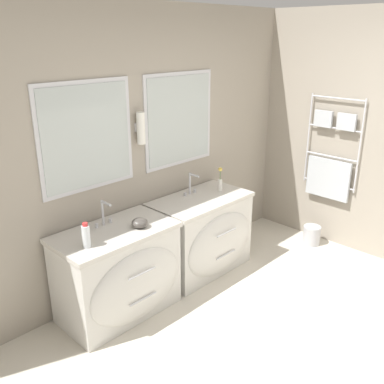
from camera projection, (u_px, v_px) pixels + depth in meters
ground_plane at (332, 366)px, 3.18m from camera, size 16.00×16.00×0.00m
wall_back at (149, 148)px, 4.05m from camera, size 5.39×0.16×2.60m
wall_right at (353, 136)px, 4.61m from camera, size 0.13×3.99×2.60m
vanity_left at (120, 273)px, 3.66m from camera, size 1.02×0.64×0.79m
vanity_right at (203, 234)px, 4.37m from camera, size 1.02×0.64×0.79m
faucet_left at (104, 213)px, 3.60m from camera, size 0.17×0.14×0.23m
faucet_right at (191, 184)px, 4.30m from camera, size 0.17×0.14×0.23m
toiletry_bottle at (86, 236)px, 3.24m from camera, size 0.06×0.06×0.20m
amenity_bowl at (140, 223)px, 3.59m from camera, size 0.14×0.14×0.08m
flower_vase at (220, 182)px, 4.41m from camera, size 0.05×0.05×0.25m
waste_bin at (312, 235)px, 5.01m from camera, size 0.20×0.20×0.22m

